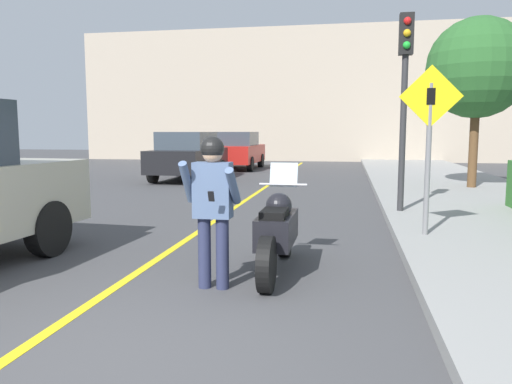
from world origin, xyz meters
TOP-DOWN VIEW (x-y plane):
  - ground_plane at (0.00, 0.00)m, footprint 80.00×80.00m
  - road_center_line at (-0.60, 6.00)m, footprint 0.12×36.00m
  - building_backdrop at (0.00, 26.00)m, footprint 28.00×1.20m
  - motorcycle at (1.05, 2.60)m, footprint 0.62×2.16m
  - person_biker at (0.46, 1.84)m, footprint 0.59×0.46m
  - crossing_sign at (3.04, 4.49)m, footprint 0.91×0.08m
  - traffic_light at (2.90, 6.78)m, footprint 0.26×0.30m
  - street_tree at (5.29, 11.49)m, footprint 2.72×2.72m
  - parked_car_black at (-3.65, 13.58)m, footprint 1.88×4.20m
  - parked_car_red at (-3.05, 18.81)m, footprint 1.88×4.20m

SIDE VIEW (x-z plane):
  - ground_plane at x=0.00m, z-range 0.00..0.00m
  - road_center_line at x=-0.60m, z-range 0.00..0.01m
  - motorcycle at x=1.05m, z-range -0.15..1.14m
  - parked_car_black at x=-3.65m, z-range 0.02..1.70m
  - parked_car_red at x=-3.05m, z-range 0.02..1.70m
  - person_biker at x=0.46m, z-range 0.17..1.81m
  - crossing_sign at x=3.04m, z-range 0.40..2.91m
  - traffic_light at x=2.90m, z-range 0.88..4.62m
  - street_tree at x=5.29m, z-range 1.08..5.71m
  - building_backdrop at x=0.00m, z-range 0.00..7.59m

